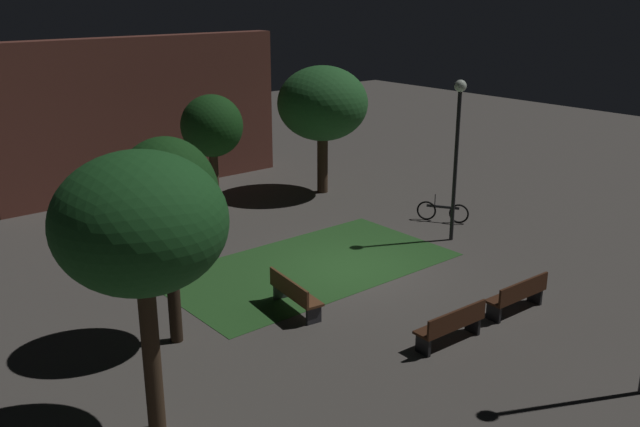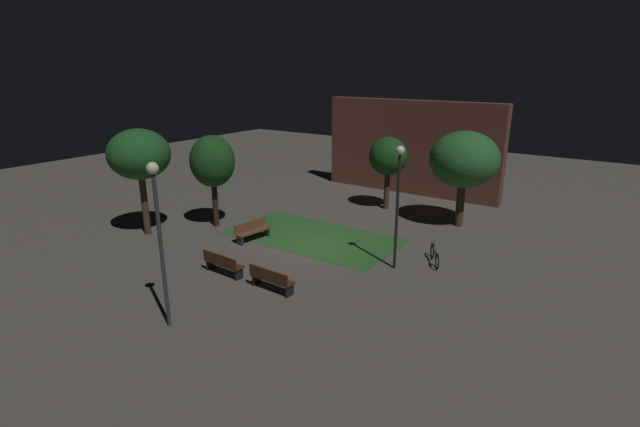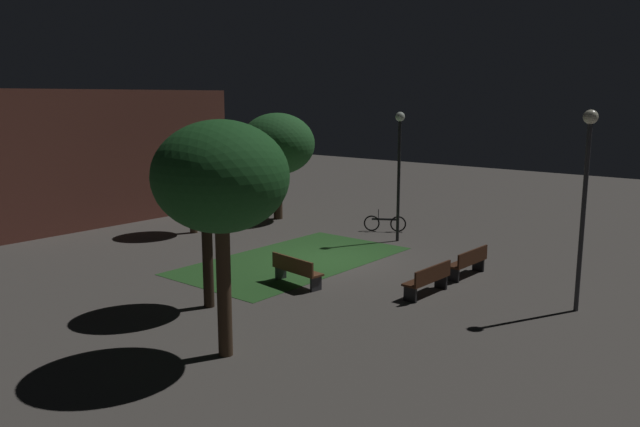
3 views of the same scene
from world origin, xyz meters
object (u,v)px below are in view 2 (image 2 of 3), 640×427
at_px(bench_by_lamp, 252,230).
at_px(bicycle, 435,256).
at_px(tree_lawn_side, 139,155).
at_px(lamp_post_near_wall, 158,220).
at_px(bench_corner, 271,279).
at_px(tree_right_canopy, 388,157).
at_px(tree_tall_center, 212,162).
at_px(bench_near_trees, 222,263).
at_px(tree_left_canopy, 464,160).
at_px(lamp_post_plaza_west, 398,188).

distance_m(bench_by_lamp, bicycle, 8.32).
xyz_separation_m(tree_lawn_side, lamp_post_near_wall, (7.77, -4.91, -0.39)).
relative_size(bench_corner, bench_by_lamp, 0.98).
height_order(tree_right_canopy, lamp_post_near_wall, lamp_post_near_wall).
relative_size(tree_tall_center, bicycle, 3.02).
bearing_deg(lamp_post_near_wall, tree_lawn_side, 147.70).
bearing_deg(tree_right_canopy, lamp_post_near_wall, -89.31).
xyz_separation_m(bench_near_trees, bicycle, (6.36, 5.72, -0.14)).
xyz_separation_m(bench_near_trees, tree_left_canopy, (5.56, 11.04, 2.91)).
relative_size(bench_corner, bicycle, 1.19).
bearing_deg(tree_tall_center, tree_right_canopy, 53.17).
bearing_deg(bench_corner, bicycle, 55.61).
relative_size(lamp_post_plaza_west, bicycle, 3.24).
relative_size(tree_tall_center, lamp_post_near_wall, 0.89).
relative_size(bench_near_trees, lamp_post_plaza_west, 0.37).
height_order(tree_tall_center, tree_right_canopy, tree_tall_center).
relative_size(bench_near_trees, lamp_post_near_wall, 0.35).
distance_m(bench_by_lamp, lamp_post_plaza_west, 7.48).
height_order(tree_left_canopy, tree_lawn_side, tree_lawn_side).
bearing_deg(tree_lawn_side, lamp_post_plaza_west, 14.83).
height_order(bench_by_lamp, tree_left_canopy, tree_left_canopy).
bearing_deg(bicycle, tree_right_canopy, 131.40).
bearing_deg(bench_corner, lamp_post_near_wall, -107.05).
bearing_deg(tree_tall_center, tree_left_canopy, 34.75).
bearing_deg(bicycle, tree_left_canopy, 98.58).
bearing_deg(bench_corner, tree_right_canopy, 96.36).
bearing_deg(tree_right_canopy, tree_left_canopy, -7.76).
height_order(tree_tall_center, bicycle, tree_tall_center).
distance_m(bench_near_trees, lamp_post_plaza_west, 7.37).
relative_size(tree_left_canopy, tree_right_canopy, 1.17).
height_order(bench_corner, bicycle, bicycle).
height_order(lamp_post_plaza_west, bicycle, lamp_post_plaza_west).
distance_m(tree_tall_center, tree_right_canopy, 9.53).
relative_size(bench_by_lamp, tree_left_canopy, 0.39).
bearing_deg(bench_corner, tree_left_canopy, 74.24).
xyz_separation_m(lamp_post_near_wall, lamp_post_plaza_west, (3.88, 7.99, -0.14)).
bearing_deg(lamp_post_plaza_west, tree_lawn_side, -165.17).
distance_m(bench_near_trees, tree_left_canopy, 12.70).
height_order(bench_by_lamp, bicycle, bicycle).
relative_size(bench_by_lamp, tree_lawn_side, 0.37).
height_order(tree_left_canopy, tree_tall_center, tree_left_canopy).
xyz_separation_m(tree_tall_center, lamp_post_plaza_west, (9.77, 0.36, 0.02)).
height_order(tree_left_canopy, bicycle, tree_left_canopy).
xyz_separation_m(bench_near_trees, bench_corner, (2.45, -0.00, 0.00)).
distance_m(bench_by_lamp, tree_left_canopy, 10.82).
distance_m(tree_tall_center, lamp_post_plaza_west, 9.78).
bearing_deg(lamp_post_near_wall, bench_corner, 72.95).
relative_size(tree_lawn_side, lamp_post_plaza_west, 1.02).
xyz_separation_m(tree_left_canopy, tree_right_canopy, (-4.41, 0.60, -0.41)).
relative_size(tree_lawn_side, bicycle, 3.32).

